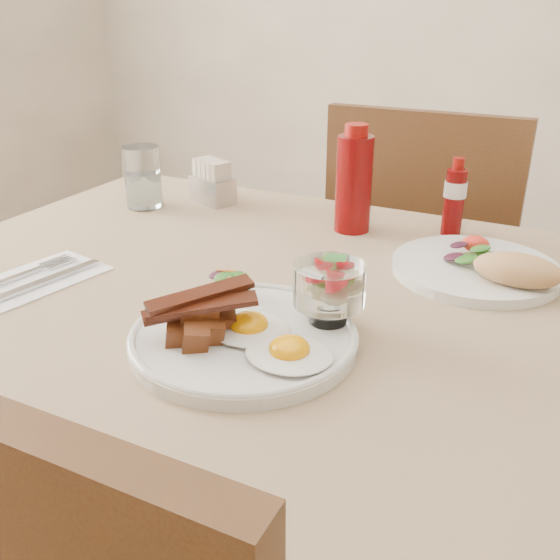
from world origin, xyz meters
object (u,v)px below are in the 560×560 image
(table, at_px, (316,352))
(sugar_caddy, at_px, (212,184))
(fruit_cup, at_px, (329,285))
(chair_far, at_px, (423,274))
(hot_sauce_bottle, at_px, (454,198))
(water_glass, at_px, (143,181))
(ketchup_bottle, at_px, (354,182))
(main_plate, at_px, (244,338))
(second_plate, at_px, (485,267))

(table, distance_m, sugar_caddy, 0.50)
(fruit_cup, bearing_deg, chair_far, 93.91)
(hot_sauce_bottle, relative_size, water_glass, 1.13)
(ketchup_bottle, bearing_deg, main_plate, -86.74)
(table, height_order, fruit_cup, fruit_cup)
(main_plate, bearing_deg, second_plate, 55.61)
(chair_far, relative_size, fruit_cup, 10.20)
(second_plate, relative_size, water_glass, 2.11)
(table, relative_size, fruit_cup, 14.59)
(chair_far, bearing_deg, table, -90.00)
(fruit_cup, distance_m, sugar_caddy, 0.58)
(table, height_order, second_plate, second_plate)
(ketchup_bottle, bearing_deg, sugar_caddy, 174.54)
(main_plate, height_order, ketchup_bottle, ketchup_bottle)
(main_plate, bearing_deg, ketchup_bottle, 93.26)
(main_plate, xyz_separation_m, ketchup_bottle, (-0.03, 0.45, 0.08))
(water_glass, bearing_deg, fruit_cup, -30.79)
(second_plate, relative_size, ketchup_bottle, 1.35)
(second_plate, bearing_deg, hot_sauce_bottle, 117.50)
(fruit_cup, bearing_deg, sugar_caddy, 136.39)
(ketchup_bottle, relative_size, sugar_caddy, 1.75)
(hot_sauce_bottle, bearing_deg, main_plate, -105.70)
(sugar_caddy, height_order, water_glass, water_glass)
(second_plate, height_order, ketchup_bottle, ketchup_bottle)
(table, xyz_separation_m, chair_far, (0.00, 0.66, -0.14))
(hot_sauce_bottle, bearing_deg, ketchup_bottle, -160.98)
(main_plate, bearing_deg, water_glass, 139.07)
(table, bearing_deg, fruit_cup, -58.91)
(sugar_caddy, bearing_deg, ketchup_bottle, 16.89)
(ketchup_bottle, distance_m, sugar_caddy, 0.32)
(ketchup_bottle, height_order, sugar_caddy, ketchup_bottle)
(main_plate, height_order, second_plate, second_plate)
(table, relative_size, main_plate, 4.75)
(water_glass, bearing_deg, chair_far, 42.08)
(main_plate, distance_m, second_plate, 0.41)
(table, height_order, hot_sauce_bottle, hot_sauce_bottle)
(table, xyz_separation_m, fruit_cup, (0.05, -0.08, 0.16))
(chair_far, relative_size, second_plate, 3.61)
(ketchup_bottle, distance_m, water_glass, 0.43)
(main_plate, bearing_deg, chair_far, 87.91)
(second_plate, bearing_deg, table, -138.46)
(chair_far, height_order, water_glass, chair_far)
(hot_sauce_bottle, xyz_separation_m, water_glass, (-0.59, -0.11, -0.01))
(hot_sauce_bottle, distance_m, sugar_caddy, 0.48)
(water_glass, bearing_deg, table, -25.75)
(table, distance_m, ketchup_bottle, 0.34)
(table, relative_size, chair_far, 1.43)
(main_plate, xyz_separation_m, sugar_caddy, (-0.34, 0.48, 0.03))
(fruit_cup, bearing_deg, table, 121.09)
(chair_far, height_order, fruit_cup, chair_far)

